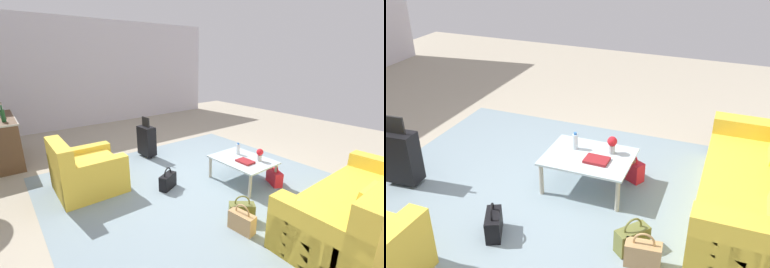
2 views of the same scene
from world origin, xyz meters
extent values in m
plane|color=#A89E89|center=(0.00, 0.00, 0.00)|extent=(12.00, 12.00, 0.00)
cube|color=silver|center=(5.06, 0.00, 1.55)|extent=(0.12, 8.00, 3.10)
cube|color=gray|center=(-0.60, 0.20, 0.00)|extent=(5.20, 4.40, 0.01)
cube|color=gold|center=(-2.10, -0.60, 0.23)|extent=(0.97, 2.22, 0.45)
cube|color=gold|center=(-2.10, 0.39, 0.32)|extent=(0.97, 0.24, 0.64)
cube|color=yellow|center=(-2.31, -0.10, 0.63)|extent=(0.17, 0.40, 0.41)
cube|color=gold|center=(0.90, 1.60, 0.22)|extent=(0.94, 0.95, 0.44)
cube|color=gold|center=(0.90, 1.97, 0.43)|extent=(0.94, 0.20, 0.85)
cube|color=gold|center=(1.27, 1.60, 0.30)|extent=(0.20, 0.95, 0.60)
cube|color=gold|center=(0.53, 1.60, 0.30)|extent=(0.20, 0.95, 0.60)
cube|color=yellow|center=(0.90, 1.55, 0.48)|extent=(0.70, 0.69, 0.08)
cube|color=silver|center=(-0.40, -0.50, 0.39)|extent=(0.97, 0.74, 0.02)
cylinder|color=#ADA899|center=(-0.84, -0.18, 0.19)|extent=(0.05, 0.05, 0.38)
cylinder|color=#ADA899|center=(0.04, -0.18, 0.19)|extent=(0.05, 0.05, 0.38)
cylinder|color=#ADA899|center=(-0.84, -0.82, 0.19)|extent=(0.05, 0.05, 0.38)
cylinder|color=#ADA899|center=(0.04, -0.82, 0.19)|extent=(0.05, 0.05, 0.38)
cylinder|color=silver|center=(-0.20, -0.60, 0.50)|extent=(0.06, 0.06, 0.18)
cylinder|color=#2D6BBC|center=(-0.20, -0.60, 0.60)|extent=(0.04, 0.04, 0.02)
cube|color=maroon|center=(-0.52, -0.42, 0.42)|extent=(0.27, 0.20, 0.03)
cylinder|color=#B2B7BC|center=(-0.62, -0.65, 0.46)|extent=(0.07, 0.07, 0.10)
sphere|color=red|center=(-0.62, -0.65, 0.56)|extent=(0.11, 0.11, 0.11)
cube|color=#513823|center=(3.10, 2.60, 0.45)|extent=(1.63, 0.57, 0.91)
cylinder|color=#194C23|center=(2.61, 2.49, 1.02)|extent=(0.07, 0.07, 0.22)
cylinder|color=#194C23|center=(2.61, 2.49, 1.17)|extent=(0.03, 0.03, 0.08)
cylinder|color=silver|center=(3.10, 2.49, 1.02)|extent=(0.07, 0.07, 0.22)
cylinder|color=silver|center=(3.10, 2.49, 1.17)|extent=(0.03, 0.03, 0.08)
cylinder|color=brown|center=(3.58, 2.49, 1.02)|extent=(0.07, 0.07, 0.22)
cube|color=black|center=(1.60, 0.20, 0.35)|extent=(0.42, 0.26, 0.60)
cube|color=black|center=(1.60, 0.20, 0.75)|extent=(0.24, 0.05, 0.20)
cylinder|color=black|center=(1.46, 0.19, 0.03)|extent=(0.02, 0.05, 0.05)
cylinder|color=black|center=(1.74, 0.21, 0.03)|extent=(0.02, 0.05, 0.05)
cube|color=olive|center=(-1.13, 0.34, 0.12)|extent=(0.31, 0.34, 0.24)
torus|color=olive|center=(-1.13, 0.34, 0.26)|extent=(0.14, 0.16, 0.20)
cube|color=red|center=(-0.80, -0.84, 0.12)|extent=(0.35, 0.27, 0.24)
torus|color=red|center=(-0.80, -0.84, 0.26)|extent=(0.18, 0.11, 0.20)
cube|color=tan|center=(-1.27, 0.49, 0.12)|extent=(0.33, 0.18, 0.24)
torus|color=tan|center=(-1.27, 0.49, 0.26)|extent=(0.20, 0.04, 0.20)
cube|color=black|center=(0.16, 0.61, 0.12)|extent=(0.27, 0.35, 0.24)
torus|color=black|center=(0.16, 0.61, 0.26)|extent=(0.10, 0.18, 0.20)
camera|label=1|loc=(-2.98, 2.60, 2.02)|focal=24.00mm
camera|label=2|loc=(-1.78, 3.37, 2.76)|focal=40.00mm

